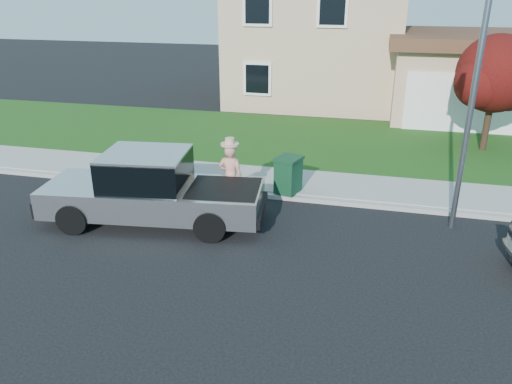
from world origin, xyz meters
TOP-DOWN VIEW (x-y plane):
  - ground at (0.00, 0.00)m, footprint 80.00×80.00m
  - curb at (1.00, 2.90)m, footprint 40.00×0.20m
  - sidewalk at (1.00, 4.00)m, footprint 40.00×2.00m
  - lawn at (1.00, 8.50)m, footprint 40.00×7.00m
  - house at (1.31, 16.38)m, footprint 14.00×11.30m
  - pickup_truck at (-2.07, 0.75)m, footprint 5.66×2.48m
  - woman at (-0.43, 1.99)m, footprint 0.65×0.47m
  - ornamental_tree at (6.96, 8.71)m, footprint 2.89×2.61m
  - trash_bin at (0.91, 3.10)m, footprint 0.81×0.87m
  - street_lamp at (5.14, 2.08)m, footprint 0.40×0.76m

SIDE VIEW (x-z plane):
  - ground at x=0.00m, z-range 0.00..0.00m
  - lawn at x=1.00m, z-range 0.00..0.10m
  - curb at x=1.00m, z-range 0.00..0.12m
  - sidewalk at x=1.00m, z-range 0.00..0.15m
  - trash_bin at x=0.91m, z-range 0.16..1.17m
  - pickup_truck at x=-2.07m, z-range -0.06..1.74m
  - woman at x=-0.43m, z-range -0.05..1.88m
  - ornamental_tree at x=6.96m, z-range 0.65..4.62m
  - house at x=1.31m, z-range -0.26..6.59m
  - street_lamp at x=5.14m, z-range 0.41..6.19m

